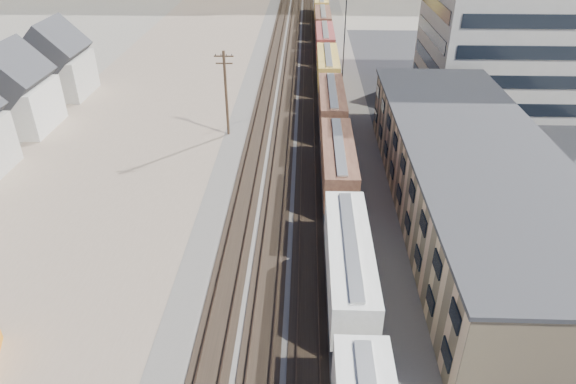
{
  "coord_description": "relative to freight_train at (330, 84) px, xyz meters",
  "views": [
    {
      "loc": [
        0.51,
        -13.94,
        25.34
      ],
      "look_at": [
        -0.78,
        23.68,
        3.0
      ],
      "focal_mm": 32.0,
      "sensor_mm": 36.0,
      "label": 1
    }
  ],
  "objects": [
    {
      "name": "freight_train",
      "position": [
        0.0,
        0.0,
        0.0
      ],
      "size": [
        3.0,
        119.74,
        4.46
      ],
      "color": "black",
      "rests_on": "ground"
    },
    {
      "name": "warehouse",
      "position": [
        11.18,
        -27.54,
        0.86
      ],
      "size": [
        12.4,
        40.4,
        7.25
      ],
      "color": "tan",
      "rests_on": "ground"
    },
    {
      "name": "dirt_yard",
      "position": [
        -23.8,
        -12.54,
        -2.78
      ],
      "size": [
        24.0,
        180.0,
        0.03
      ],
      "primitive_type": "cube",
      "color": "#7B6854",
      "rests_on": "ground"
    },
    {
      "name": "ballast_bed",
      "position": [
        -3.8,
        -2.54,
        -2.76
      ],
      "size": [
        18.0,
        200.0,
        0.06
      ],
      "primitive_type": "cube",
      "color": "#4C4742",
      "rests_on": "ground"
    },
    {
      "name": "rail_tracks",
      "position": [
        -4.35,
        -2.54,
        -2.68
      ],
      "size": [
        11.4,
        200.0,
        0.24
      ],
      "color": "black",
      "rests_on": "ground"
    },
    {
      "name": "office_tower",
      "position": [
        24.15,
        2.41,
        6.47
      ],
      "size": [
        22.6,
        18.6,
        18.45
      ],
      "color": "#9E998E",
      "rests_on": "ground"
    },
    {
      "name": "utility_pole_north",
      "position": [
        -12.3,
        -10.54,
        2.5
      ],
      "size": [
        2.2,
        0.32,
        10.0
      ],
      "color": "#382619",
      "rests_on": "ground"
    },
    {
      "name": "radio_mast",
      "position": [
        2.2,
        7.46,
        6.33
      ],
      "size": [
        1.2,
        0.16,
        18.0
      ],
      "color": "black",
      "rests_on": "ground"
    },
    {
      "name": "parked_car_blue",
      "position": [
        22.72,
        -3.22,
        -1.97
      ],
      "size": [
        6.53,
        5.24,
        1.65
      ],
      "primitive_type": "imported",
      "rotation": [
        0.0,
        0.0,
        1.08
      ],
      "color": "navy",
      "rests_on": "ground"
    },
    {
      "name": "parked_car_far",
      "position": [
        26.42,
        6.35,
        -1.97
      ],
      "size": [
        2.51,
        5.03,
        1.64
      ],
      "primitive_type": "imported",
      "rotation": [
        0.0,
        0.0,
        0.12
      ],
      "color": "white",
      "rests_on": "ground"
    },
    {
      "name": "asphalt_lot",
      "position": [
        18.2,
        -17.54,
        -2.77
      ],
      "size": [
        26.0,
        120.0,
        0.04
      ],
      "primitive_type": "cube",
      "color": "#232326",
      "rests_on": "ground"
    }
  ]
}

